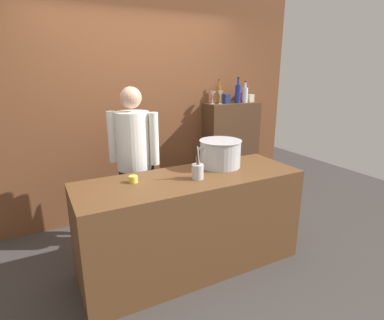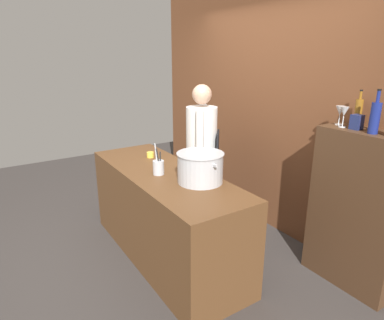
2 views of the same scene
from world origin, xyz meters
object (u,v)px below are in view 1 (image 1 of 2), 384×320
Objects in this scene: wine_bottle_clear at (245,95)px; wine_glass_short at (213,95)px; spice_tin_cream at (250,98)px; wine_glass_wide at (220,94)px; utensil_crock at (198,171)px; wine_bottle_amber at (219,94)px; butter_jar at (133,179)px; wine_bottle_cobalt at (238,93)px; stockpot_large at (220,153)px; chef at (134,157)px; spice_tin_red at (242,97)px; spice_tin_navy at (226,99)px.

wine_glass_short is (-0.48, 0.06, 0.01)m from wine_bottle_clear.
wine_bottle_clear is 0.14m from spice_tin_cream.
wine_glass_wide reaches higher than spice_tin_cream.
utensil_crock is 1.78m from wine_bottle_amber.
wine_bottle_cobalt is (1.79, 1.03, 0.58)m from butter_jar.
wine_glass_short is at bearing 62.61° from stockpot_large.
wine_bottle_clear is 0.48m from wine_glass_short.
wine_bottle_cobalt is (-0.13, -0.02, 0.02)m from wine_bottle_clear.
chef is 1.53m from wine_glass_wide.
spice_tin_cream is (0.12, 0.03, -0.06)m from wine_bottle_clear.
utensil_crock is 2.04m from spice_tin_red.
wine_bottle_clear is at bearing -112.00° from spice_tin_red.
wine_glass_wide is at bearing 34.62° from butter_jar.
spice_tin_red is (1.97, 1.19, 0.52)m from butter_jar.
stockpot_large is at bearing -133.48° from spice_tin_red.
wine_bottle_clear reaches higher than spice_tin_red.
spice_tin_cream is at bearing 4.06° from wine_glass_wide.
wine_bottle_amber is 0.25m from wine_bottle_cobalt.
wine_bottle_amber is 2.57× the size of spice_tin_navy.
wine_bottle_amber is 0.91× the size of wine_bottle_cobalt.
wine_glass_wide is at bearing -162.98° from spice_tin_red.
wine_bottle_amber reaches higher than butter_jar.
spice_tin_navy is (0.06, -0.10, -0.06)m from wine_bottle_amber.
wine_glass_short is (1.44, 1.11, 0.57)m from butter_jar.
spice_tin_cream is at bearing 39.63° from utensil_crock.
chef is at bearing -159.52° from wine_glass_wide.
stockpot_large is at bearing 2.92° from butter_jar.
spice_tin_cream is at bearing -124.90° from chef.
wine_bottle_clear reaches higher than spice_tin_navy.
wine_glass_wide reaches higher than butter_jar.
wine_glass_wide is (-0.05, -0.11, 0.00)m from wine_bottle_amber.
wine_bottle_amber is at bearing 149.06° from wine_bottle_cobalt.
wine_bottle_cobalt is at bearing 43.62° from utensil_crock.
spice_tin_navy reaches higher than stockpot_large.
wine_glass_wide is (1.00, 1.22, 0.54)m from utensil_crock.
butter_jar is 2.36m from spice_tin_cream.
utensil_crock is 3.92× the size of butter_jar.
wine_bottle_amber is (-0.35, 0.11, 0.02)m from wine_bottle_clear.
utensil_crock is 0.88× the size of wine_bottle_cobalt.
butter_jar is at bearing -143.51° from wine_bottle_amber.
butter_jar is 2.14m from wine_bottle_cobalt.
wine_glass_short is 1.30× the size of spice_tin_red.
wine_bottle_clear is at bearing -2.60° from spice_tin_navy.
wine_bottle_amber is 1.88× the size of wine_glass_short.
chef is at bearing -163.21° from wine_bottle_cobalt.
stockpot_large is 1.39m from wine_bottle_amber.
wine_bottle_cobalt reaches higher than chef.
wine_bottle_amber is at bearing 22.64° from wine_glass_short.
wine_glass_wide reaches higher than stockpot_large.
wine_bottle_amber is (1.39, 0.61, 0.54)m from chef.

